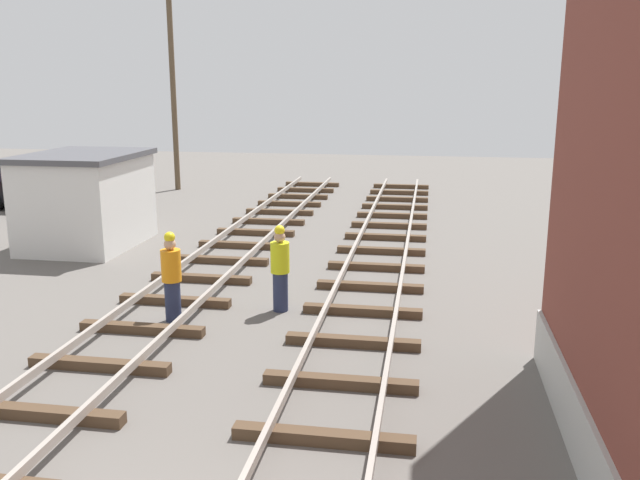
# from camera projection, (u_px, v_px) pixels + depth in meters

# --- Properties ---
(control_hut) EXTENTS (3.00, 3.80, 2.76)m
(control_hut) POSITION_uv_depth(u_px,v_px,m) (86.00, 200.00, 19.69)
(control_hut) COLOR silver
(control_hut) RESTS_ON ground
(parked_car_black) EXTENTS (4.20, 2.04, 1.76)m
(parked_car_black) POSITION_uv_depth(u_px,v_px,m) (37.00, 185.00, 25.77)
(parked_car_black) COLOR black
(parked_car_black) RESTS_ON ground
(utility_pole_far) EXTENTS (1.80, 0.24, 8.78)m
(utility_pole_far) POSITION_uv_depth(u_px,v_px,m) (173.00, 86.00, 29.32)
(utility_pole_far) COLOR brown
(utility_pole_far) RESTS_ON ground
(track_worker_foreground) EXTENTS (0.40, 0.40, 1.87)m
(track_worker_foreground) POSITION_uv_depth(u_px,v_px,m) (172.00, 277.00, 13.51)
(track_worker_foreground) COLOR #262D4C
(track_worker_foreground) RESTS_ON ground
(track_worker_distant) EXTENTS (0.40, 0.40, 1.87)m
(track_worker_distant) POSITION_uv_depth(u_px,v_px,m) (280.00, 269.00, 14.12)
(track_worker_distant) COLOR #262D4C
(track_worker_distant) RESTS_ON ground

